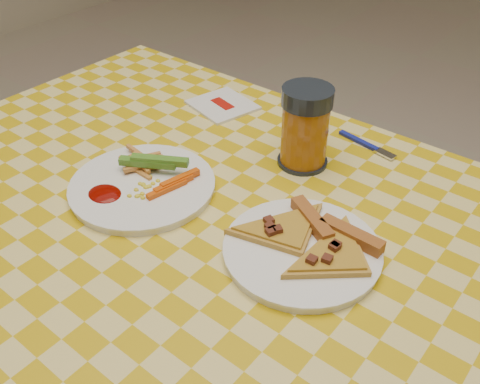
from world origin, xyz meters
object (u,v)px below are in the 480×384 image
drink_glass (305,128)px  plate_right (302,251)px  table (213,259)px  plate_left (143,187)px

drink_glass → plate_right: bearing=-56.7°
table → drink_glass: bearing=86.8°
plate_left → plate_right: same height
table → drink_glass: drink_glass is taller
plate_right → drink_glass: 0.25m
table → plate_left: size_ratio=5.29×
plate_right → table: bearing=-167.9°
plate_left → table: bearing=1.8°
plate_left → drink_glass: size_ratio=1.64×
plate_right → drink_glass: size_ratio=1.53×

